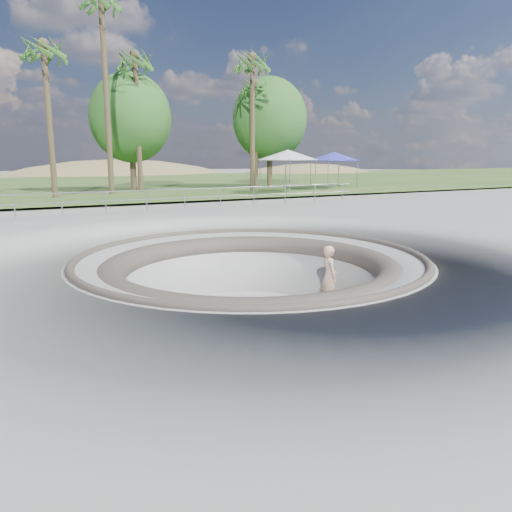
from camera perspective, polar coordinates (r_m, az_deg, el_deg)
name	(u,v)px	position (r m, az deg, el deg)	size (l,w,h in m)	color
ground	(251,257)	(14.61, -0.63, -0.12)	(180.00, 180.00, 0.00)	gray
skate_bowl	(251,317)	(15.09, -0.61, -6.94)	(14.00, 14.00, 4.10)	gray
grass_strip	(85,185)	(47.37, -19.00, 7.68)	(180.00, 36.00, 0.12)	#2C4F1F
distant_hills	(93,228)	(71.46, -18.13, 3.02)	(103.20, 45.00, 28.60)	olive
safety_railing	(147,200)	(25.75, -12.40, 6.28)	(25.00, 0.06, 1.03)	gray
skateboard	(328,306)	(16.27, 8.25, -5.70)	(0.75, 0.21, 0.08)	olive
skater	(329,276)	(16.01, 8.36, -2.31)	(0.71, 0.47, 1.96)	#D7AE8B
canopy_white	(288,155)	(35.66, 3.67, 11.45)	(5.54, 5.54, 2.96)	gray
canopy_blue	(334,156)	(40.42, 8.90, 11.19)	(5.59, 5.59, 2.83)	gray
palm_b	(44,54)	(34.03, -23.08, 20.48)	(2.60, 2.60, 9.90)	brown
palm_c	(101,9)	(36.33, -17.26, 25.36)	(2.60, 2.60, 13.38)	brown
palm_d	(135,64)	(37.94, -13.64, 20.57)	(2.60, 2.60, 10.27)	brown
palm_e	(252,66)	(37.74, -0.42, 20.89)	(2.60, 2.60, 10.25)	brown
palm_f	(256,90)	(41.07, -0.03, 18.41)	(2.60, 2.60, 8.92)	brown
bushy_tree_mid	(131,118)	(39.39, -14.15, 15.07)	(6.03, 5.48, 8.69)	brown
bushy_tree_right	(270,119)	(42.24, 1.59, 15.35)	(6.19, 5.63, 8.93)	brown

